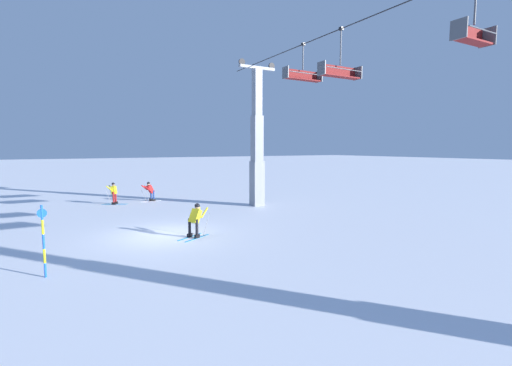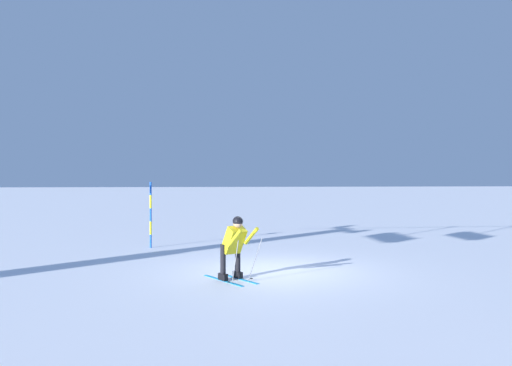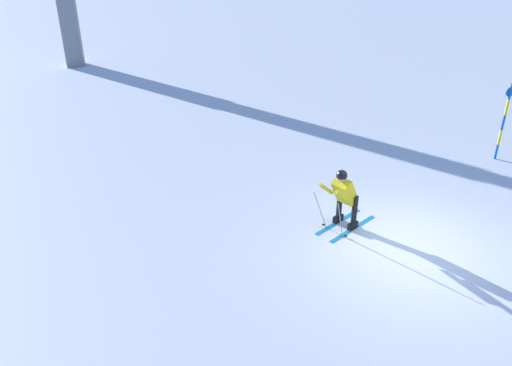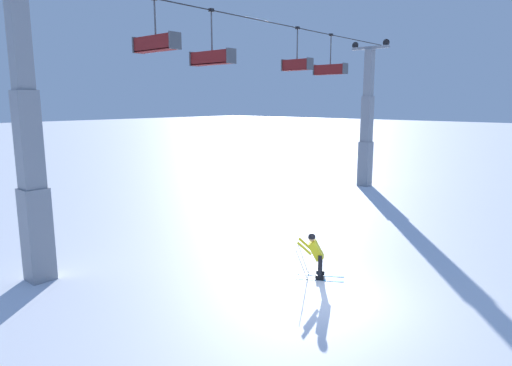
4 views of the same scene
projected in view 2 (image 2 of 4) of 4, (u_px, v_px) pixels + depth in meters
name	position (u px, v px, depth m)	size (l,w,h in m)	color
ground_plane	(273.00, 270.00, 12.89)	(260.00, 260.00, 0.00)	white
skier_carving_main	(234.00, 243.00, 11.57)	(1.33, 1.71, 1.68)	#198CCC
trail_marker_pole	(151.00, 212.00, 17.13)	(0.07, 0.28, 2.31)	blue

